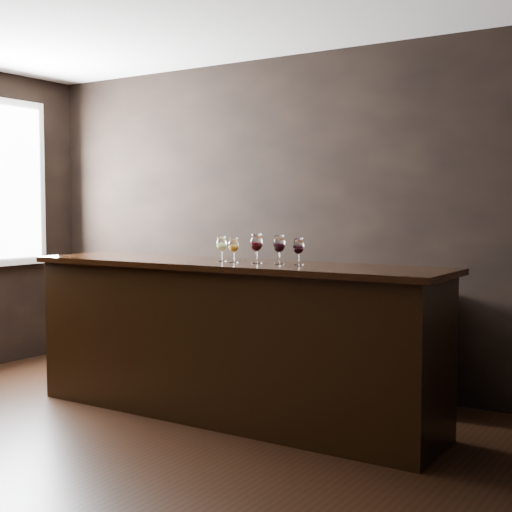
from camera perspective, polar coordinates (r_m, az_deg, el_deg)
The scene contains 10 objects.
ground at distance 4.72m, azimuth -13.75°, elevation -14.84°, with size 5.00×5.00×0.00m, color black.
room_shell at distance 4.73m, azimuth -15.05°, elevation 7.43°, with size 5.02×4.52×2.81m.
bar_counter at distance 5.14m, azimuth -2.14°, elevation -6.95°, with size 3.09×0.67×1.08m, color black.
bar_top at distance 5.07m, azimuth -2.15°, elevation -0.70°, with size 3.19×0.74×0.04m, color black.
back_bar_shelf at distance 5.93m, azimuth 3.48°, elevation -6.56°, with size 2.41×0.40×0.87m, color black.
glass_white at distance 5.14m, azimuth -2.78°, elevation 0.92°, with size 0.08×0.08×0.18m.
glass_amber at distance 5.02m, azimuth -1.81°, elevation 0.82°, with size 0.07×0.07×0.17m.
glass_red_a at distance 4.93m, azimuth 0.04°, elevation 1.02°, with size 0.09×0.09×0.20m.
glass_red_b at distance 4.86m, azimuth 1.86°, elevation 0.92°, with size 0.08×0.08×0.20m.
glass_red_c at distance 4.80m, azimuth 3.41°, elevation 0.74°, with size 0.08×0.08×0.18m.
Camera 1 is at (3.26, -3.06, 1.50)m, focal length 50.00 mm.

